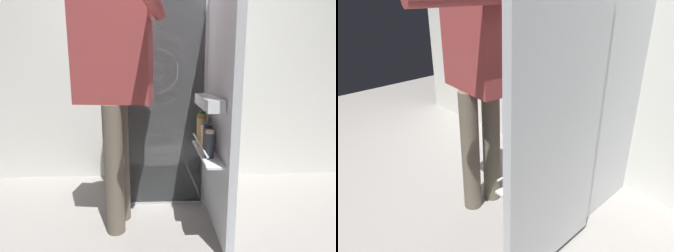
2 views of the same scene
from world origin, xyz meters
The scene contains 4 objects.
ground_plane centered at (0.00, 0.00, 0.00)m, with size 6.86×6.86×0.00m, color gray.
kitchen_wall centered at (0.00, 0.90, 1.29)m, with size 4.40×0.10×2.58m, color silver.
refrigerator centered at (0.03, 0.50, 0.81)m, with size 0.74×1.29×1.61m.
person centered at (-0.28, -0.02, 1.02)m, with size 0.57×0.82×1.69m.
Camera 1 is at (-0.02, -1.72, 1.04)m, focal length 28.69 mm.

